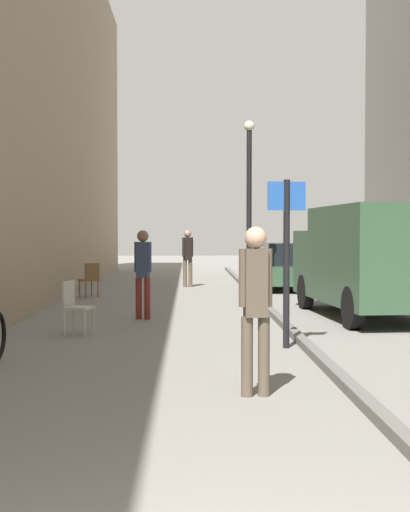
{
  "coord_description": "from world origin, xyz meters",
  "views": [
    {
      "loc": [
        -0.23,
        -2.53,
        1.8
      ],
      "look_at": [
        0.05,
        9.84,
        1.38
      ],
      "focal_mm": 50.82,
      "sensor_mm": 36.0,
      "label": 1
    }
  ],
  "objects_px": {
    "delivery_van": "(369,258)",
    "cafe_chair_near_window": "(90,277)",
    "cafe_chair_by_doorway": "(74,303)",
    "parked_car": "(290,266)",
    "lamp_post": "(249,197)",
    "pedestrian_mid_block": "(143,268)",
    "pedestrian_main_foreground": "(256,299)",
    "pedestrian_far_crossing": "(188,254)",
    "street_sign_post": "(287,248)"
  },
  "relations": [
    {
      "from": "delivery_van",
      "to": "cafe_chair_near_window",
      "type": "height_order",
      "value": "delivery_van"
    },
    {
      "from": "cafe_chair_by_doorway",
      "to": "parked_car",
      "type": "bearing_deg",
      "value": 168.57
    },
    {
      "from": "lamp_post",
      "to": "cafe_chair_by_doorway",
      "type": "distance_m",
      "value": 7.92
    },
    {
      "from": "parked_car",
      "to": "cafe_chair_near_window",
      "type": "distance_m",
      "value": 6.55
    },
    {
      "from": "lamp_post",
      "to": "cafe_chair_by_doorway",
      "type": "relative_size",
      "value": 5.06
    },
    {
      "from": "pedestrian_mid_block",
      "to": "cafe_chair_near_window",
      "type": "height_order",
      "value": "pedestrian_mid_block"
    },
    {
      "from": "pedestrian_main_foreground",
      "to": "pedestrian_far_crossing",
      "type": "height_order",
      "value": "pedestrian_main_foreground"
    },
    {
      "from": "cafe_chair_near_window",
      "to": "street_sign_post",
      "type": "bearing_deg",
      "value": -99.72
    },
    {
      "from": "pedestrian_mid_block",
      "to": "parked_car",
      "type": "relative_size",
      "value": 0.43
    },
    {
      "from": "lamp_post",
      "to": "cafe_chair_near_window",
      "type": "relative_size",
      "value": 5.06
    },
    {
      "from": "pedestrian_far_crossing",
      "to": "cafe_chair_near_window",
      "type": "xyz_separation_m",
      "value": [
        -2.67,
        -3.71,
        -0.52
      ]
    },
    {
      "from": "street_sign_post",
      "to": "delivery_van",
      "type": "bearing_deg",
      "value": -128.74
    },
    {
      "from": "parked_car",
      "to": "cafe_chair_near_window",
      "type": "bearing_deg",
      "value": -151.89
    },
    {
      "from": "pedestrian_mid_block",
      "to": "lamp_post",
      "type": "height_order",
      "value": "lamp_post"
    },
    {
      "from": "delivery_van",
      "to": "cafe_chair_near_window",
      "type": "distance_m",
      "value": 8.11
    },
    {
      "from": "pedestrian_mid_block",
      "to": "pedestrian_far_crossing",
      "type": "distance_m",
      "value": 8.78
    },
    {
      "from": "delivery_van",
      "to": "cafe_chair_by_doorway",
      "type": "distance_m",
      "value": 6.28
    },
    {
      "from": "parked_car",
      "to": "street_sign_post",
      "type": "xyz_separation_m",
      "value": [
        -1.68,
        -11.62,
        0.83
      ]
    },
    {
      "from": "pedestrian_main_foreground",
      "to": "parked_car",
      "type": "distance_m",
      "value": 15.09
    },
    {
      "from": "pedestrian_main_foreground",
      "to": "cafe_chair_near_window",
      "type": "height_order",
      "value": "pedestrian_main_foreground"
    },
    {
      "from": "cafe_chair_near_window",
      "to": "delivery_van",
      "type": "bearing_deg",
      "value": -72.22
    },
    {
      "from": "pedestrian_mid_block",
      "to": "cafe_chair_by_doorway",
      "type": "relative_size",
      "value": 1.95
    },
    {
      "from": "pedestrian_main_foreground",
      "to": "delivery_van",
      "type": "distance_m",
      "value": 7.8
    },
    {
      "from": "parked_car",
      "to": "lamp_post",
      "type": "xyz_separation_m",
      "value": [
        -1.57,
        -3.38,
        2.01
      ]
    },
    {
      "from": "street_sign_post",
      "to": "lamp_post",
      "type": "relative_size",
      "value": 0.55
    },
    {
      "from": "parked_car",
      "to": "cafe_chair_by_doorway",
      "type": "distance_m",
      "value": 11.33
    },
    {
      "from": "pedestrian_mid_block",
      "to": "pedestrian_far_crossing",
      "type": "height_order",
      "value": "pedestrian_far_crossing"
    },
    {
      "from": "lamp_post",
      "to": "cafe_chair_by_doorway",
      "type": "bearing_deg",
      "value": -118.39
    },
    {
      "from": "street_sign_post",
      "to": "lamp_post",
      "type": "distance_m",
      "value": 8.32
    },
    {
      "from": "pedestrian_main_foreground",
      "to": "cafe_chair_by_doorway",
      "type": "distance_m",
      "value": 5.56
    },
    {
      "from": "pedestrian_mid_block",
      "to": "delivery_van",
      "type": "height_order",
      "value": "delivery_van"
    },
    {
      "from": "pedestrian_mid_block",
      "to": "cafe_chair_by_doorway",
      "type": "bearing_deg",
      "value": 76.81
    },
    {
      "from": "pedestrian_main_foreground",
      "to": "pedestrian_mid_block",
      "type": "distance_m",
      "value": 7.19
    },
    {
      "from": "pedestrian_main_foreground",
      "to": "cafe_chair_by_doorway",
      "type": "height_order",
      "value": "pedestrian_main_foreground"
    },
    {
      "from": "lamp_post",
      "to": "cafe_chair_by_doorway",
      "type": "xyz_separation_m",
      "value": [
        -3.62,
        -6.7,
        -2.18
      ]
    },
    {
      "from": "parked_car",
      "to": "lamp_post",
      "type": "height_order",
      "value": "lamp_post"
    },
    {
      "from": "pedestrian_main_foreground",
      "to": "street_sign_post",
      "type": "xyz_separation_m",
      "value": [
        0.78,
        3.27,
        0.47
      ]
    },
    {
      "from": "lamp_post",
      "to": "pedestrian_far_crossing",
      "type": "bearing_deg",
      "value": 111.34
    },
    {
      "from": "pedestrian_mid_block",
      "to": "cafe_chair_by_doorway",
      "type": "height_order",
      "value": "pedestrian_mid_block"
    },
    {
      "from": "delivery_van",
      "to": "street_sign_post",
      "type": "distance_m",
      "value": 4.52
    },
    {
      "from": "pedestrian_mid_block",
      "to": "lamp_post",
      "type": "distance_m",
      "value": 5.45
    },
    {
      "from": "pedestrian_far_crossing",
      "to": "delivery_van",
      "type": "height_order",
      "value": "delivery_van"
    },
    {
      "from": "pedestrian_main_foreground",
      "to": "parked_car",
      "type": "bearing_deg",
      "value": 75.87
    },
    {
      "from": "lamp_post",
      "to": "cafe_chair_near_window",
      "type": "xyz_separation_m",
      "value": [
        -4.32,
        0.51,
        -2.18
      ]
    },
    {
      "from": "delivery_van",
      "to": "lamp_post",
      "type": "relative_size",
      "value": 1.12
    },
    {
      "from": "pedestrian_far_crossing",
      "to": "delivery_van",
      "type": "xyz_separation_m",
      "value": [
        3.8,
        -8.56,
        0.18
      ]
    },
    {
      "from": "delivery_van",
      "to": "parked_car",
      "type": "relative_size",
      "value": 1.25
    },
    {
      "from": "pedestrian_far_crossing",
      "to": "street_sign_post",
      "type": "distance_m",
      "value": 12.57
    },
    {
      "from": "pedestrian_far_crossing",
      "to": "cafe_chair_near_window",
      "type": "distance_m",
      "value": 4.6
    },
    {
      "from": "pedestrian_mid_block",
      "to": "cafe_chair_near_window",
      "type": "relative_size",
      "value": 1.95
    }
  ]
}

